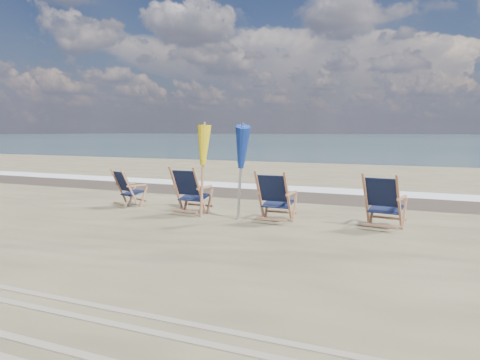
{
  "coord_description": "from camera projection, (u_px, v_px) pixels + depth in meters",
  "views": [
    {
      "loc": [
        3.69,
        -5.9,
        1.84
      ],
      "look_at": [
        0.0,
        2.2,
        0.9
      ],
      "focal_mm": 35.0,
      "sensor_mm": 36.0,
      "label": 1
    }
  ],
  "objects": [
    {
      "name": "ocean",
      "position": [
        438.0,
        138.0,
        122.91
      ],
      "size": [
        400.0,
        400.0,
        0.0
      ],
      "primitive_type": "plane",
      "color": "#3A5961",
      "rests_on": "ground"
    },
    {
      "name": "umbrella_blue",
      "position": [
        240.0,
        149.0,
        9.31
      ],
      "size": [
        0.3,
        0.3,
        2.0
      ],
      "color": "#A5A5AD",
      "rests_on": "ground"
    },
    {
      "name": "beach_chair_3",
      "position": [
        399.0,
        203.0,
        8.43
      ],
      "size": [
        0.8,
        0.87,
        1.08
      ],
      "primitive_type": null,
      "rotation": [
        0.0,
        0.0,
        3.0
      ],
      "color": "#111732",
      "rests_on": "ground"
    },
    {
      "name": "beach_chair_0",
      "position": [
        129.0,
        189.0,
        11.06
      ],
      "size": [
        0.82,
        0.86,
        0.95
      ],
      "primitive_type": null,
      "rotation": [
        0.0,
        0.0,
        2.75
      ],
      "color": "#111732",
      "rests_on": "ground"
    },
    {
      "name": "wet_sand_strip",
      "position": [
        307.0,
        196.0,
        13.21
      ],
      "size": [
        200.0,
        2.6,
        0.0
      ],
      "primitive_type": "cube",
      "color": "#42362A",
      "rests_on": "ground"
    },
    {
      "name": "tire_tracks",
      "position": [
        26.0,
        321.0,
        4.52
      ],
      "size": [
        80.0,
        1.3,
        0.01
      ],
      "primitive_type": null,
      "color": "gray",
      "rests_on": "ground"
    },
    {
      "name": "beach_chair_2",
      "position": [
        288.0,
        198.0,
        9.11
      ],
      "size": [
        0.69,
        0.78,
        1.07
      ],
      "primitive_type": null,
      "rotation": [
        0.0,
        0.0,
        3.13
      ],
      "color": "#111732",
      "rests_on": "ground"
    },
    {
      "name": "beach_chair_1",
      "position": [
        199.0,
        192.0,
        10.0
      ],
      "size": [
        0.73,
        0.81,
        1.08
      ],
      "primitive_type": null,
      "rotation": [
        0.0,
        0.0,
        3.1
      ],
      "color": "#111732",
      "rests_on": "ground"
    },
    {
      "name": "umbrella_yellow",
      "position": [
        202.0,
        150.0,
        9.92
      ],
      "size": [
        0.3,
        0.3,
        1.94
      ],
      "color": "#A46B49",
      "rests_on": "ground"
    },
    {
      "name": "surf_foam",
      "position": [
        321.0,
        190.0,
        14.56
      ],
      "size": [
        200.0,
        1.4,
        0.01
      ],
      "primitive_type": "cube",
      "color": "silver",
      "rests_on": "ground"
    }
  ]
}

